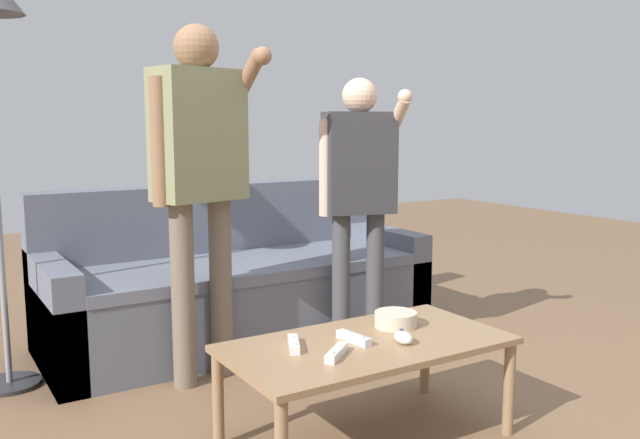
% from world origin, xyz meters
% --- Properties ---
extents(ground_plane, '(12.00, 12.00, 0.00)m').
position_xyz_m(ground_plane, '(0.00, 0.00, 0.00)').
color(ground_plane, brown).
extents(couch, '(2.12, 0.83, 0.86)m').
position_xyz_m(couch, '(-0.09, 1.37, 0.30)').
color(couch, slate).
rests_on(couch, ground).
extents(coffee_table, '(1.08, 0.56, 0.40)m').
position_xyz_m(coffee_table, '(-0.20, -0.06, 0.35)').
color(coffee_table, '#997551').
rests_on(coffee_table, ground).
extents(snack_bowl, '(0.17, 0.17, 0.06)m').
position_xyz_m(snack_bowl, '(0.01, 0.03, 0.43)').
color(snack_bowl, beige).
rests_on(snack_bowl, coffee_table).
extents(game_remote_nunchuk, '(0.06, 0.09, 0.05)m').
position_xyz_m(game_remote_nunchuk, '(-0.10, -0.16, 0.42)').
color(game_remote_nunchuk, white).
rests_on(game_remote_nunchuk, coffee_table).
extents(player_right, '(0.41, 0.38, 1.44)m').
position_xyz_m(player_right, '(0.34, 0.78, 0.91)').
color(player_right, '#47474C').
rests_on(player_right, ground).
extents(player_left, '(0.53, 0.35, 1.65)m').
position_xyz_m(player_left, '(-0.50, 0.85, 1.04)').
color(player_left, '#756656').
rests_on(player_left, ground).
extents(game_remote_wand_near, '(0.15, 0.13, 0.03)m').
position_xyz_m(game_remote_wand_near, '(-0.40, -0.14, 0.41)').
color(game_remote_wand_near, white).
rests_on(game_remote_wand_near, coffee_table).
extents(game_remote_wand_far, '(0.10, 0.16, 0.03)m').
position_xyz_m(game_remote_wand_far, '(-0.48, 0.02, 0.41)').
color(game_remote_wand_far, white).
rests_on(game_remote_wand_far, coffee_table).
extents(game_remote_wand_spare, '(0.06, 0.17, 0.03)m').
position_xyz_m(game_remote_wand_spare, '(-0.25, -0.04, 0.41)').
color(game_remote_wand_spare, white).
rests_on(game_remote_wand_spare, coffee_table).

